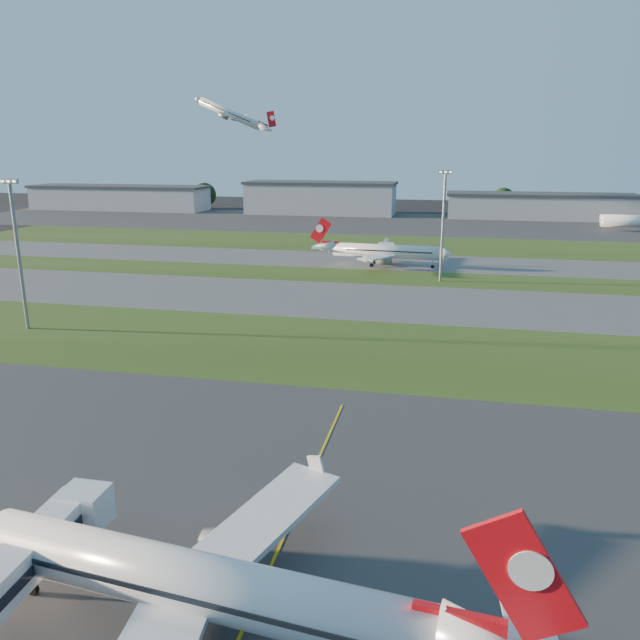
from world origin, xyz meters
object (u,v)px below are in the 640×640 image
(airliner_taxiing, at_px, (385,252))
(light_mast_centre, at_px, (443,219))
(light_mast_west, at_px, (17,245))
(airliner_parked, at_px, (200,586))
(mini_jet_far, at_px, (635,219))
(mini_jet_near, at_px, (635,222))

(airliner_taxiing, distance_m, light_mast_centre, 25.29)
(light_mast_west, relative_size, light_mast_centre, 1.00)
(light_mast_west, bearing_deg, airliner_parked, -46.74)
(airliner_parked, bearing_deg, airliner_taxiing, 97.78)
(airliner_taxiing, xyz_separation_m, mini_jet_far, (88.92, 106.38, -0.63))
(mini_jet_near, xyz_separation_m, light_mast_west, (-140.49, -166.02, 11.53))
(airliner_taxiing, distance_m, light_mast_west, 92.04)
(airliner_parked, height_order, mini_jet_far, airliner_parked)
(mini_jet_near, height_order, light_mast_centre, light_mast_centre)
(mini_jet_near, bearing_deg, mini_jet_far, 60.64)
(airliner_parked, relative_size, light_mast_west, 1.47)
(airliner_taxiing, bearing_deg, airliner_parked, 95.39)
(airliner_taxiing, height_order, mini_jet_near, airliner_taxiing)
(airliner_taxiing, height_order, light_mast_west, light_mast_west)
(airliner_parked, distance_m, mini_jet_near, 241.99)
(airliner_parked, relative_size, mini_jet_far, 1.33)
(mini_jet_far, bearing_deg, mini_jet_near, -106.57)
(airliner_parked, relative_size, light_mast_centre, 1.47)
(light_mast_west, height_order, light_mast_centre, same)
(airliner_taxiing, height_order, mini_jet_far, airliner_taxiing)
(light_mast_centre, bearing_deg, airliner_taxiing, 131.52)
(airliner_parked, xyz_separation_m, light_mast_west, (-57.76, 61.39, 10.65))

